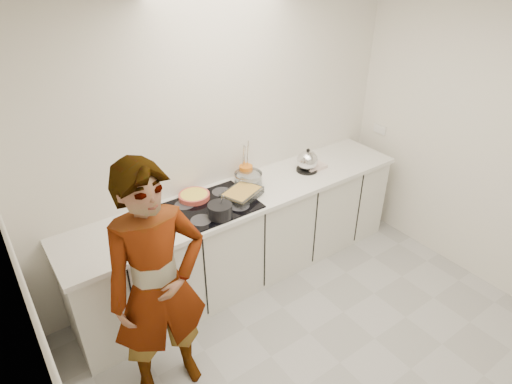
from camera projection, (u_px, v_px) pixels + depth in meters
floor at (340, 363)px, 3.31m from camera, size 3.60×3.20×0.00m
wall_back at (224, 140)px, 3.77m from camera, size 3.60×0.00×2.60m
wall_left at (57, 372)px, 1.75m from camera, size 0.00×3.20×2.60m
wall_right at (508, 152)px, 3.57m from camera, size 0.02×3.20×2.60m
base_cabinets at (246, 237)px, 3.99m from camera, size 3.20×0.58×0.87m
countertop at (245, 195)px, 3.75m from camera, size 3.24×0.64×0.04m
hob at (212, 206)px, 3.55m from camera, size 0.72×0.54×0.01m
tart_dish at (194, 196)px, 3.63m from camera, size 0.32×0.32×0.04m
saucepan at (220, 210)px, 3.38m from camera, size 0.22×0.22×0.19m
baking_dish at (242, 193)px, 3.64m from camera, size 0.40×0.35×0.06m
mixing_bowl at (248, 179)px, 3.85m from camera, size 0.27×0.27×0.12m
tea_towel at (314, 167)px, 4.15m from camera, size 0.22×0.16×0.04m
kettle at (307, 161)px, 4.06m from camera, size 0.26×0.26×0.23m
utensil_crock at (246, 173)px, 3.90m from camera, size 0.12×0.12×0.15m
cook at (158, 288)px, 2.74m from camera, size 0.69×0.48×1.80m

